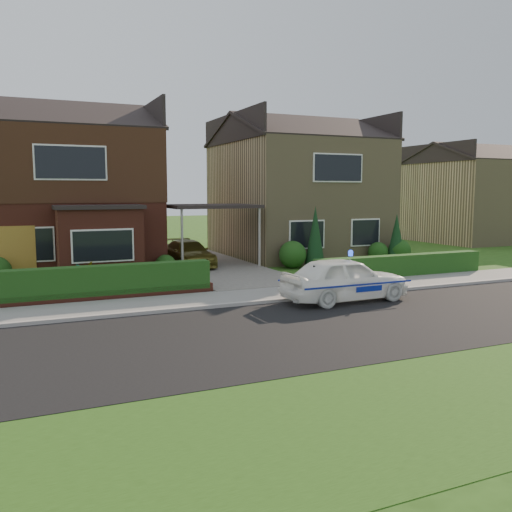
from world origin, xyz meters
TOP-DOWN VIEW (x-y plane):
  - ground at (0.00, 0.00)m, footprint 120.00×120.00m
  - road at (0.00, 0.00)m, footprint 60.00×6.00m
  - kerb at (0.00, 3.05)m, footprint 60.00×0.16m
  - sidewalk at (0.00, 4.10)m, footprint 60.00×2.00m
  - driveway at (0.00, 11.00)m, footprint 3.80×12.00m
  - house_left at (-5.78, 13.90)m, footprint 7.50×9.53m
  - house_right at (5.80, 13.99)m, footprint 7.50×8.06m
  - carport_link at (0.00, 10.95)m, footprint 3.80×3.00m
  - garage_door at (-8.25, 9.96)m, footprint 2.20×0.10m
  - dwarf_wall at (-5.80, 5.30)m, footprint 7.70×0.25m
  - hedge_left at (-5.80, 5.45)m, footprint 7.50×0.55m
  - hedge_right at (5.80, 5.35)m, footprint 7.50×0.55m
  - shrub_left_mid at (-4.00, 9.30)m, footprint 1.32×1.32m
  - shrub_left_near at (-2.40, 9.60)m, footprint 0.84×0.84m
  - shrub_right_near at (3.20, 9.40)m, footprint 1.20×1.20m
  - shrub_right_mid at (7.80, 9.50)m, footprint 0.96×0.96m
  - shrub_right_far at (8.80, 9.20)m, footprint 1.08×1.08m
  - conifer_a at (4.20, 9.20)m, footprint 0.90×0.90m
  - conifer_b at (8.60, 9.20)m, footprint 0.90×0.90m
  - neighbour_right at (20.00, 16.00)m, footprint 6.50×7.00m
  - police_car at (1.32, 2.40)m, footprint 3.68×4.04m
  - driveway_car at (-1.00, 11.08)m, footprint 1.68×3.84m
  - potted_plant_a at (-5.67, 8.61)m, footprint 0.53×0.44m
  - potted_plant_b at (-5.53, 8.49)m, footprint 0.60×0.56m
  - potted_plant_c at (-3.80, 6.00)m, footprint 0.49×0.49m

SIDE VIEW (x-z plane):
  - ground at x=0.00m, z-range 0.00..0.00m
  - road at x=0.00m, z-range -0.01..0.01m
  - hedge_left at x=-5.80m, z-range -0.45..0.45m
  - hedge_right at x=5.80m, z-range -0.40..0.40m
  - sidewalk at x=0.00m, z-range 0.00..0.10m
  - kerb at x=0.00m, z-range 0.00..0.12m
  - driveway at x=0.00m, z-range 0.00..0.12m
  - dwarf_wall at x=-5.80m, z-range 0.00..0.36m
  - potted_plant_c at x=-3.80m, z-range 0.00..0.68m
  - shrub_left_near at x=-2.40m, z-range 0.00..0.84m
  - potted_plant_b at x=-5.53m, z-range 0.00..0.85m
  - potted_plant_a at x=-5.67m, z-range 0.00..0.86m
  - shrub_right_mid at x=7.80m, z-range 0.00..0.96m
  - shrub_right_far at x=8.80m, z-range 0.00..1.08m
  - shrub_right_near at x=3.20m, z-range 0.00..1.20m
  - shrub_left_mid at x=-4.00m, z-range 0.00..1.32m
  - driveway_car at x=-1.00m, z-range 0.12..1.22m
  - police_car at x=1.32m, z-range -0.08..1.45m
  - garage_door at x=-8.25m, z-range 0.00..2.10m
  - conifer_b at x=8.60m, z-range 0.00..2.20m
  - conifer_a at x=4.20m, z-range 0.00..2.60m
  - neighbour_right at x=20.00m, z-range 0.00..5.20m
  - carport_link at x=0.00m, z-range 1.27..4.04m
  - house_right at x=5.80m, z-range 0.04..7.29m
  - house_left at x=-5.78m, z-range 0.19..7.44m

